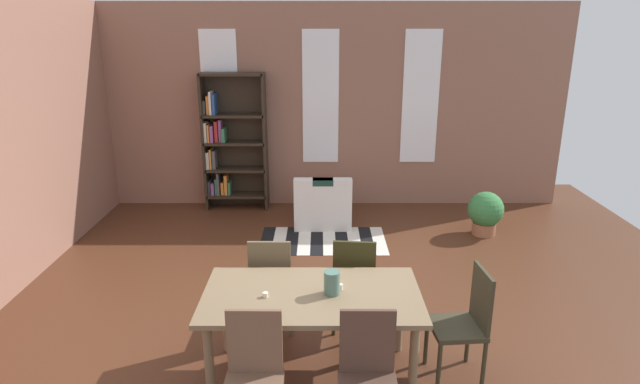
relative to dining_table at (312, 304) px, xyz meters
The scene contains 19 objects.
ground_plane 1.14m from the dining_table, 85.50° to the left, with size 9.02×9.02×0.00m, color #502C1A.
back_wall_brick 4.53m from the dining_table, 89.07° to the left, with size 7.51×0.12×3.08m, color #926250.
window_pane_0 4.72m from the dining_table, 108.30° to the left, with size 0.55×0.02×2.01m, color white.
window_pane_1 4.50m from the dining_table, 89.05° to the left, with size 0.55×0.02×2.01m, color white.
window_pane_2 4.77m from the dining_table, 70.01° to the left, with size 0.55×0.02×2.01m, color white.
dining_table is the anchor object (origin of this frame).
vase_on_table 0.24m from the dining_table, ahead, with size 0.13×0.13×0.19m, color #4C7266.
tealight_candle_0 0.31m from the dining_table, 48.81° to the left, with size 0.04×0.04×0.04m, color silver.
tealight_candle_1 0.38m from the dining_table, behind, with size 0.04×0.04×0.04m, color silver.
tealight_candle_2 0.26m from the dining_table, 16.68° to the left, with size 0.04×0.04×0.05m, color silver.
dining_chair_near_right 0.81m from the dining_table, 60.80° to the right, with size 0.40×0.40×0.95m.
dining_chair_head_right 1.24m from the dining_table, ahead, with size 0.43×0.43×0.95m.
dining_chair_far_right 0.80m from the dining_table, 61.28° to the left, with size 0.43×0.43×0.95m.
dining_chair_near_left 0.80m from the dining_table, 119.10° to the right, with size 0.40×0.40×0.95m.
dining_chair_far_left 0.81m from the dining_table, 119.18° to the left, with size 0.40×0.40×0.95m.
bookshelf_tall 4.41m from the dining_table, 107.29° to the left, with size 0.96×0.31×2.09m.
armchair_white 3.51m from the dining_table, 88.34° to the left, with size 0.80×0.81×0.75m.
potted_plant_by_shelf 3.86m from the dining_table, 52.94° to the left, with size 0.48×0.48×0.60m.
striped_rug 2.92m from the dining_table, 87.89° to the left, with size 1.67×0.96×0.01m.
Camera 1 is at (-0.01, -4.61, 2.77)m, focal length 29.63 mm.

